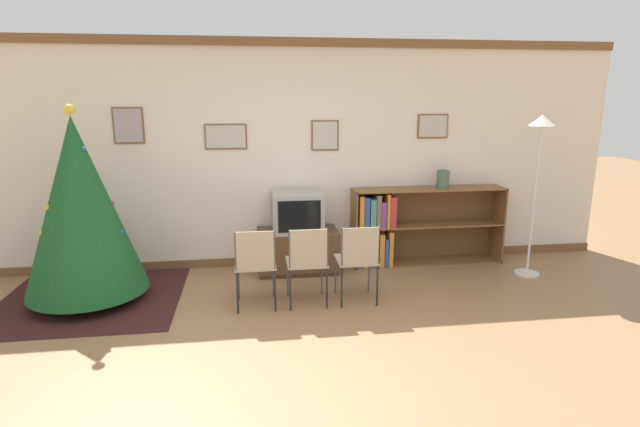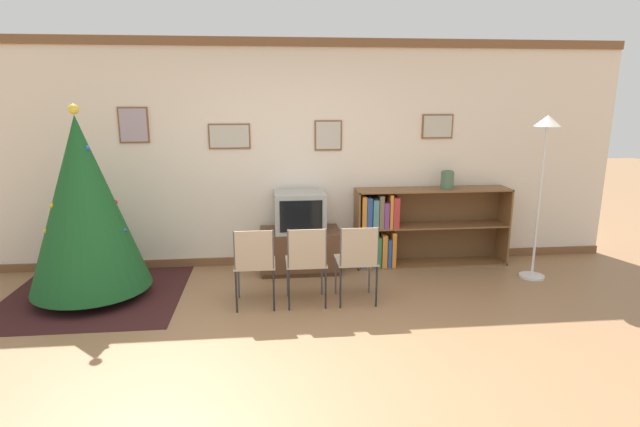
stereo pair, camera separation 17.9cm
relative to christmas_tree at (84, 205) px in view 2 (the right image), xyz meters
name	(u,v)px [view 2 (the right image)]	position (x,y,z in m)	size (l,w,h in m)	color
ground_plane	(297,361)	(2.05, -1.52, -0.99)	(24.00, 24.00, 0.00)	#936B47
wall_back	(285,155)	(2.05, 0.91, 0.36)	(8.27, 0.11, 2.70)	silver
area_rug	(94,296)	(0.00, 0.00, -0.98)	(1.81, 1.72, 0.01)	#381919
christmas_tree	(84,205)	(0.00, 0.00, 0.00)	(1.18, 1.18, 1.97)	maroon
tv_console	(300,250)	(2.20, 0.58, -0.74)	(0.94, 0.53, 0.50)	#412A1A
television	(300,211)	(2.20, 0.58, -0.25)	(0.59, 0.51, 0.46)	#9E9E99
folding_chair_left	(255,263)	(1.70, -0.46, -0.52)	(0.40, 0.40, 0.82)	tan
folding_chair_center	(306,261)	(2.20, -0.46, -0.52)	(0.40, 0.40, 0.82)	tan
folding_chair_right	(357,259)	(2.71, -0.46, -0.52)	(0.40, 0.40, 0.82)	tan
bookshelf	(404,229)	(3.49, 0.67, -0.53)	(1.89, 0.36, 0.95)	brown
vase	(447,180)	(4.00, 0.65, 0.08)	(0.16, 0.16, 0.22)	#47664C
standing_lamp	(544,155)	(4.86, 0.08, 0.43)	(0.28, 0.28, 1.85)	silver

